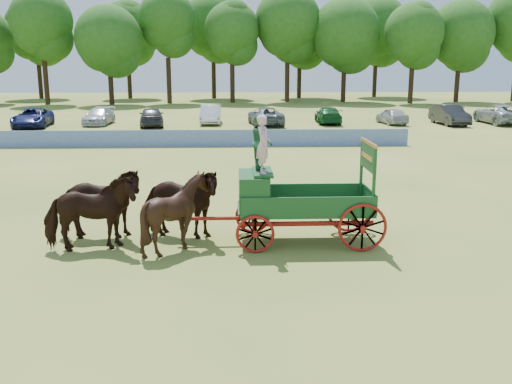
% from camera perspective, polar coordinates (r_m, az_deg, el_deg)
% --- Properties ---
extents(ground, '(160.00, 160.00, 0.00)m').
position_cam_1_polar(ground, '(18.22, -5.27, -3.78)').
color(ground, '#9F9748').
rests_on(ground, ground).
extents(horse_lead_left, '(2.73, 1.63, 2.16)m').
position_cam_1_polar(horse_lead_left, '(16.56, -16.26, -2.10)').
color(horse_lead_left, black).
rests_on(horse_lead_left, ground).
extents(horse_lead_right, '(2.60, 1.26, 2.16)m').
position_cam_1_polar(horse_lead_right, '(17.60, -15.43, -1.17)').
color(horse_lead_right, black).
rests_on(horse_lead_right, ground).
extents(horse_wheel_left, '(2.08, 1.87, 2.16)m').
position_cam_1_polar(horse_wheel_left, '(16.15, -7.97, -2.07)').
color(horse_wheel_left, black).
rests_on(horse_wheel_left, ground).
extents(horse_wheel_right, '(2.77, 1.78, 2.16)m').
position_cam_1_polar(horse_wheel_right, '(17.21, -7.62, -1.12)').
color(horse_wheel_right, black).
rests_on(horse_wheel_right, ground).
extents(farm_dray, '(6.00, 2.00, 3.79)m').
position_cam_1_polar(farm_dray, '(16.54, 2.37, 0.53)').
color(farm_dray, '#AA1116').
rests_on(farm_dray, ground).
extents(sponsor_banner, '(26.00, 0.08, 1.05)m').
position_cam_1_polar(sponsor_banner, '(35.79, -5.47, 5.37)').
color(sponsor_banner, '#1C3D99').
rests_on(sponsor_banner, ground).
extents(parked_cars, '(57.01, 7.09, 1.64)m').
position_cam_1_polar(parked_cars, '(47.89, 1.18, 7.64)').
color(parked_cars, silver).
rests_on(parked_cars, ground).
extents(treeline, '(90.15, 22.87, 15.15)m').
position_cam_1_polar(treeline, '(77.48, -6.07, 15.94)').
color(treeline, '#382314').
rests_on(treeline, ground).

